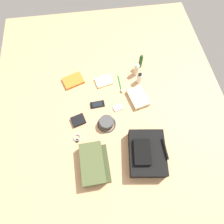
% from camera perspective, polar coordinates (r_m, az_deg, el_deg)
% --- Properties ---
extents(ground_plane, '(2.64, 2.02, 0.02)m').
position_cam_1_polar(ground_plane, '(1.62, 0.00, -0.79)').
color(ground_plane, tan).
rests_on(ground_plane, ground).
extents(backpack, '(0.37, 0.30, 0.13)m').
position_cam_1_polar(backpack, '(1.47, 10.36, -12.05)').
color(backpack, black).
rests_on(backpack, ground_plane).
extents(toiletry_pouch, '(0.30, 0.21, 0.10)m').
position_cam_1_polar(toiletry_pouch, '(1.44, -5.73, -15.19)').
color(toiletry_pouch, '#47512D').
rests_on(toiletry_pouch, ground_plane).
extents(bucket_hat, '(0.15, 0.15, 0.07)m').
position_cam_1_polar(bucket_hat, '(1.55, -1.64, -3.29)').
color(bucket_hat, '#434343').
rests_on(bucket_hat, ground_plane).
extents(shampoo_bottle, '(0.03, 0.03, 0.15)m').
position_cam_1_polar(shampoo_bottle, '(1.84, 8.59, 14.79)').
color(shampoo_bottle, '#19471E').
rests_on(shampoo_bottle, ground_plane).
extents(lotion_bottle, '(0.05, 0.05, 0.12)m').
position_cam_1_polar(lotion_bottle, '(1.79, 7.33, 12.56)').
color(lotion_bottle, beige).
rests_on(lotion_bottle, ground_plane).
extents(toothpaste_tube, '(0.04, 0.04, 0.11)m').
position_cam_1_polar(toothpaste_tube, '(1.75, 8.20, 10.10)').
color(toothpaste_tube, white).
rests_on(toothpaste_tube, ground_plane).
extents(paperback_novel, '(0.18, 0.21, 0.02)m').
position_cam_1_polar(paperback_novel, '(1.80, -11.57, 9.20)').
color(paperback_novel, orange).
rests_on(paperback_novel, ground_plane).
extents(cell_phone, '(0.07, 0.13, 0.01)m').
position_cam_1_polar(cell_phone, '(1.65, -4.40, 2.30)').
color(cell_phone, black).
rests_on(cell_phone, ground_plane).
extents(media_player, '(0.07, 0.10, 0.01)m').
position_cam_1_polar(media_player, '(1.63, 1.83, 1.35)').
color(media_player, '#B7B7BC').
rests_on(media_player, ground_plane).
extents(wristwatch, '(0.07, 0.06, 0.01)m').
position_cam_1_polar(wristwatch, '(1.55, -10.46, -7.68)').
color(wristwatch, '#99999E').
rests_on(wristwatch, ground_plane).
extents(toothbrush, '(0.19, 0.02, 0.02)m').
position_cam_1_polar(toothbrush, '(1.75, 2.48, 8.16)').
color(toothbrush, '#198C33').
rests_on(toothbrush, ground_plane).
extents(wallet, '(0.12, 0.13, 0.02)m').
position_cam_1_polar(wallet, '(1.60, -10.08, -2.46)').
color(wallet, black).
rests_on(wallet, ground_plane).
extents(notepad, '(0.14, 0.17, 0.02)m').
position_cam_1_polar(notepad, '(1.77, -2.51, 9.26)').
color(notepad, beige).
rests_on(notepad, ground_plane).
extents(folded_towel, '(0.23, 0.18, 0.04)m').
position_cam_1_polar(folded_towel, '(1.68, 7.83, 4.32)').
color(folded_towel, '#C6B289').
rests_on(folded_towel, ground_plane).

